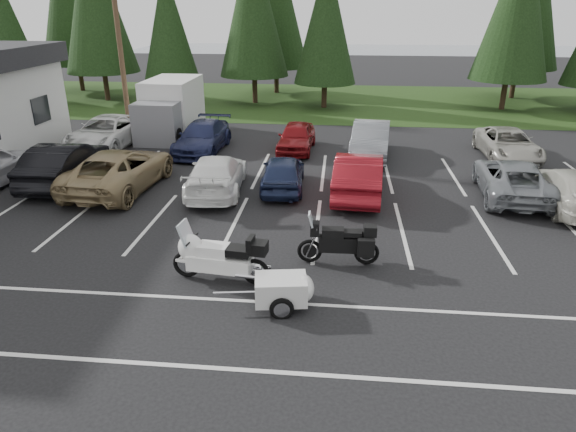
# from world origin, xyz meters

# --- Properties ---
(ground) EXTENTS (120.00, 120.00, 0.00)m
(ground) POSITION_xyz_m (0.00, 0.00, 0.00)
(ground) COLOR black
(ground) RESTS_ON ground
(grass_strip) EXTENTS (80.00, 16.00, 0.01)m
(grass_strip) POSITION_xyz_m (0.00, 24.00, 0.01)
(grass_strip) COLOR #1F3511
(grass_strip) RESTS_ON ground
(lake_water) EXTENTS (70.00, 50.00, 0.02)m
(lake_water) POSITION_xyz_m (4.00, 55.00, 0.00)
(lake_water) COLOR slate
(lake_water) RESTS_ON ground
(utility_pole) EXTENTS (1.60, 0.26, 9.00)m
(utility_pole) POSITION_xyz_m (-10.00, 12.00, 4.70)
(utility_pole) COLOR #473321
(utility_pole) RESTS_ON ground
(box_truck) EXTENTS (2.40, 5.60, 2.90)m
(box_truck) POSITION_xyz_m (-8.00, 12.50, 1.45)
(box_truck) COLOR silver
(box_truck) RESTS_ON ground
(stall_markings) EXTENTS (32.00, 16.00, 0.01)m
(stall_markings) POSITION_xyz_m (0.00, 2.00, 0.00)
(stall_markings) COLOR silver
(stall_markings) RESTS_ON ground
(conifer_1) EXTENTS (3.96, 3.96, 9.22)m
(conifer_1) POSITION_xyz_m (-22.00, 21.20, 5.39)
(conifer_1) COLOR #332316
(conifer_1) RESTS_ON ground
(conifer_3) EXTENTS (3.87, 3.87, 9.02)m
(conifer_3) POSITION_xyz_m (-10.50, 21.40, 5.27)
(conifer_3) COLOR #332316
(conifer_3) RESTS_ON ground
(conifer_4) EXTENTS (4.80, 4.80, 11.17)m
(conifer_4) POSITION_xyz_m (-5.00, 22.90, 6.53)
(conifer_4) COLOR #332316
(conifer_4) RESTS_ON ground
(conifer_5) EXTENTS (4.14, 4.14, 9.63)m
(conifer_5) POSITION_xyz_m (0.00, 21.60, 5.63)
(conifer_5) COLOR #332316
(conifer_5) RESTS_ON ground
(conifer_6) EXTENTS (4.93, 4.93, 11.48)m
(conifer_6) POSITION_xyz_m (12.00, 22.10, 6.71)
(conifer_6) COLOR #332316
(conifer_6) RESTS_ON ground
(conifer_back_b) EXTENTS (4.97, 4.97, 11.58)m
(conifer_back_b) POSITION_xyz_m (-4.00, 27.50, 6.77)
(conifer_back_b) COLOR #332316
(conifer_back_b) RESTS_ON ground
(car_near_1) EXTENTS (2.00, 5.11, 1.66)m
(car_near_1) POSITION_xyz_m (-9.61, 4.46, 0.83)
(car_near_1) COLOR black
(car_near_1) RESTS_ON ground
(car_near_2) EXTENTS (3.02, 5.82, 1.57)m
(car_near_2) POSITION_xyz_m (-7.20, 4.04, 0.78)
(car_near_2) COLOR #917C54
(car_near_2) RESTS_ON ground
(car_near_3) EXTENTS (2.37, 4.98, 1.40)m
(car_near_3) POSITION_xyz_m (-3.46, 4.09, 0.70)
(car_near_3) COLOR white
(car_near_3) RESTS_ON ground
(car_near_4) EXTENTS (1.78, 4.02, 1.34)m
(car_near_4) POSITION_xyz_m (-0.98, 4.63, 0.67)
(car_near_4) COLOR #1B2343
(car_near_4) RESTS_ON ground
(car_near_5) EXTENTS (2.01, 4.97, 1.60)m
(car_near_5) POSITION_xyz_m (1.88, 4.29, 0.80)
(car_near_5) COLOR maroon
(car_near_5) RESTS_ON ground
(car_near_6) EXTENTS (2.77, 5.19, 1.39)m
(car_near_6) POSITION_xyz_m (7.52, 4.67, 0.69)
(car_near_6) COLOR slate
(car_near_6) RESTS_ON ground
(car_near_7) EXTENTS (2.09, 4.84, 1.39)m
(car_near_7) POSITION_xyz_m (9.08, 3.72, 0.69)
(car_near_7) COLOR beige
(car_near_7) RESTS_ON ground
(car_far_0) EXTENTS (2.82, 5.54, 1.50)m
(car_far_0) POSITION_xyz_m (-10.36, 9.97, 0.75)
(car_far_0) COLOR white
(car_far_0) RESTS_ON ground
(car_far_1) EXTENTS (2.17, 4.93, 1.41)m
(car_far_1) POSITION_xyz_m (-5.43, 9.65, 0.70)
(car_far_1) COLOR #1B2044
(car_far_1) RESTS_ON ground
(car_far_2) EXTENTS (1.80, 4.07, 1.36)m
(car_far_2) POSITION_xyz_m (-0.94, 10.25, 0.68)
(car_far_2) COLOR maroon
(car_far_2) RESTS_ON ground
(car_far_3) EXTENTS (2.11, 4.89, 1.57)m
(car_far_3) POSITION_xyz_m (2.57, 9.56, 0.78)
(car_far_3) COLOR slate
(car_far_3) RESTS_ON ground
(car_far_4) EXTENTS (2.26, 4.80, 1.33)m
(car_far_4) POSITION_xyz_m (8.86, 9.91, 0.66)
(car_far_4) COLOR #A29F94
(car_far_4) RESTS_ON ground
(touring_motorcycle) EXTENTS (2.96, 1.21, 1.59)m
(touring_motorcycle) POSITION_xyz_m (-1.82, -2.58, 0.80)
(touring_motorcycle) COLOR white
(touring_motorcycle) RESTS_ON ground
(cargo_trailer) EXTENTS (1.87, 1.23, 0.81)m
(cargo_trailer) POSITION_xyz_m (-0.13, -3.68, 0.40)
(cargo_trailer) COLOR silver
(cargo_trailer) RESTS_ON ground
(adventure_motorcycle) EXTENTS (2.49, 0.91, 1.51)m
(adventure_motorcycle) POSITION_xyz_m (1.19, -1.30, 0.75)
(adventure_motorcycle) COLOR black
(adventure_motorcycle) RESTS_ON ground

